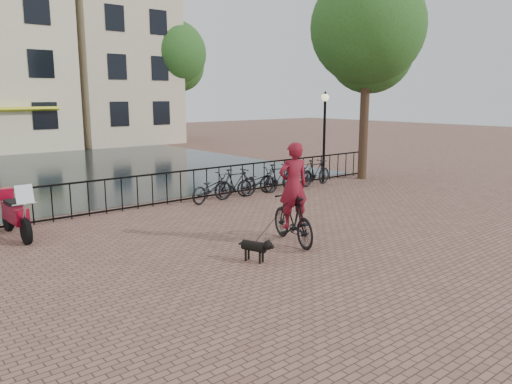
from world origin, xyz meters
TOP-DOWN VIEW (x-y plane):
  - ground at (0.00, 0.00)m, footprint 100.00×100.00m
  - canal_water at (0.00, 17.30)m, footprint 20.00×20.00m
  - railing at (0.00, 8.00)m, footprint 20.00×0.05m
  - canal_house_right at (8.50, 30.00)m, footprint 7.00×9.00m
  - tree_near_right at (9.20, 7.30)m, footprint 4.48×4.48m
  - tree_far_right at (12.00, 27.00)m, footprint 4.76×4.76m
  - lamp_post at (7.20, 7.60)m, footprint 0.30×0.30m
  - cyclist at (0.63, 2.43)m, footprint 1.10×2.08m
  - dog at (-0.88, 1.99)m, footprint 0.48×0.80m
  - motorcycle at (-4.16, 7.02)m, footprint 0.52×2.01m
  - parked_bike_0 at (1.80, 7.40)m, footprint 1.79×0.88m
  - parked_bike_1 at (2.75, 7.40)m, footprint 1.69×0.57m
  - parked_bike_2 at (3.70, 7.40)m, footprint 1.75×0.71m
  - parked_bike_3 at (4.65, 7.40)m, footprint 1.68×0.54m
  - parked_bike_4 at (5.60, 7.40)m, footprint 1.79×0.86m
  - parked_bike_5 at (6.55, 7.40)m, footprint 1.70×0.60m

SIDE VIEW (x-z plane):
  - ground at x=0.00m, z-range 0.00..0.00m
  - canal_water at x=0.00m, z-range 0.00..0.00m
  - dog at x=-0.88m, z-range 0.00..0.51m
  - parked_bike_0 at x=1.80m, z-range 0.00..0.90m
  - parked_bike_2 at x=3.70m, z-range 0.00..0.90m
  - parked_bike_4 at x=5.60m, z-range 0.00..0.90m
  - parked_bike_1 at x=2.75m, z-range 0.00..1.00m
  - parked_bike_3 at x=4.65m, z-range 0.00..1.00m
  - parked_bike_5 at x=6.55m, z-range 0.00..1.00m
  - railing at x=0.00m, z-range -0.01..1.02m
  - motorcycle at x=-4.16m, z-range 0.00..1.43m
  - cyclist at x=0.63m, z-range -0.33..2.40m
  - lamp_post at x=7.20m, z-range 0.65..4.10m
  - tree_near_right at x=9.20m, z-range 1.85..10.09m
  - tree_far_right at x=12.00m, z-range 1.97..10.73m
  - canal_house_right at x=8.50m, z-range 0.00..13.30m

